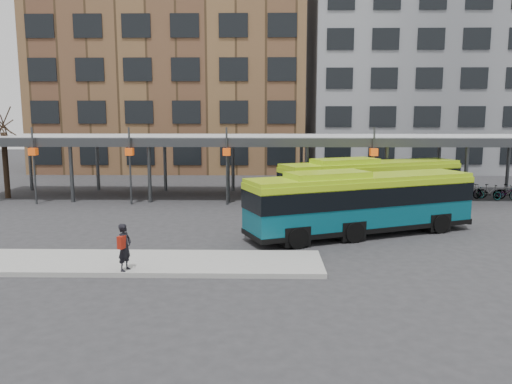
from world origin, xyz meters
name	(u,v)px	position (x,y,z in m)	size (l,w,h in m)	color
ground	(280,245)	(0.00, 0.00, 0.00)	(120.00, 120.00, 0.00)	#28282B
boarding_island	(134,263)	(-5.50, -3.00, 0.09)	(14.00, 3.00, 0.18)	gray
canopy	(274,139)	(-0.06, 12.87, 3.91)	(40.00, 6.53, 4.80)	#999B9E
tree	(5,162)	(-18.00, 12.00, 2.43)	(1.64, 1.64, 5.60)	black
building_brick	(175,62)	(-10.00, 32.00, 11.00)	(26.00, 14.00, 22.00)	brown
building_grey	(427,71)	(16.00, 32.00, 10.00)	(24.00, 14.00, 20.00)	slate
bus_front	(361,201)	(3.81, 1.91, 1.58)	(11.08, 6.42, 3.04)	#084958
bus_rear	(371,183)	(5.57, 8.22, 1.60)	(11.21, 6.59, 3.08)	#084958
pedestrian	(125,247)	(-5.49, -4.21, 1.02)	(0.56, 0.69, 1.66)	black
bike_rack	(474,192)	(13.21, 12.05, 0.48)	(6.43, 1.49, 1.07)	slate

